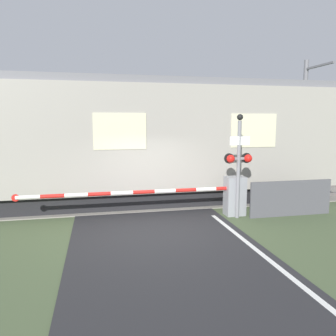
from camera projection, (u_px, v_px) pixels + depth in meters
name	position (u px, v px, depth m)	size (l,w,h in m)	color
ground_plane	(157.00, 231.00, 8.70)	(80.00, 80.00, 0.00)	#475638
track_bed	(140.00, 200.00, 12.01)	(36.00, 3.20, 0.13)	gray
train	(117.00, 141.00, 11.54)	(16.09, 3.16, 4.31)	black
crossing_barrier	(216.00, 195.00, 10.01)	(6.72, 0.44, 1.21)	gray
signal_post	(239.00, 160.00, 9.67)	(0.85, 0.26, 3.11)	gray
catenary_pole	(304.00, 120.00, 15.09)	(0.20, 1.90, 5.67)	slate
roadside_fence	(291.00, 198.00, 10.05)	(2.70, 0.06, 1.10)	#4C4C51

